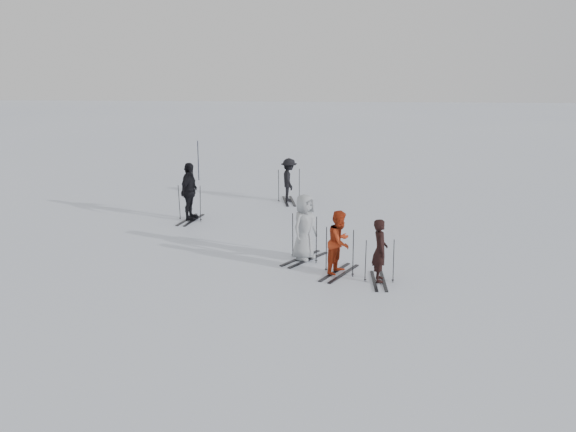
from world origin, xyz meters
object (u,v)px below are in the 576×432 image
(skier_uphill_far, at_px, (289,181))
(piste_marker, at_px, (198,161))
(skier_near_dark, at_px, (380,251))
(skier_red, at_px, (340,243))
(skier_uphill_left, at_px, (189,192))
(skier_grey, at_px, (304,228))

(skier_uphill_far, distance_m, piste_marker, 5.89)
(skier_near_dark, distance_m, piste_marker, 14.59)
(skier_red, height_order, piste_marker, piste_marker)
(skier_uphill_left, height_order, piste_marker, skier_uphill_left)
(piste_marker, bearing_deg, skier_grey, -64.96)
(skier_near_dark, relative_size, skier_grey, 0.87)
(skier_red, bearing_deg, skier_near_dark, -91.76)
(skier_uphill_far, xyz_separation_m, piste_marker, (-4.31, 4.02, 0.06))
(skier_grey, bearing_deg, piste_marker, 59.05)
(skier_near_dark, distance_m, skier_uphill_far, 9.16)
(skier_grey, bearing_deg, skier_uphill_left, 79.13)
(skier_grey, height_order, skier_uphill_left, skier_uphill_left)
(skier_red, height_order, skier_uphill_far, skier_uphill_far)
(skier_near_dark, relative_size, skier_uphill_far, 0.96)
(skier_grey, bearing_deg, skier_near_dark, -96.36)
(skier_uphill_left, bearing_deg, skier_grey, -123.91)
(skier_uphill_left, bearing_deg, skier_uphill_far, -34.97)
(skier_grey, bearing_deg, skier_red, -105.18)
(skier_near_dark, xyz_separation_m, skier_uphill_far, (-2.81, 8.72, 0.04))
(skier_near_dark, bearing_deg, piste_marker, 28.03)
(skier_red, xyz_separation_m, skier_uphill_far, (-1.83, 8.18, 0.00))
(skier_grey, relative_size, skier_uphill_left, 0.93)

